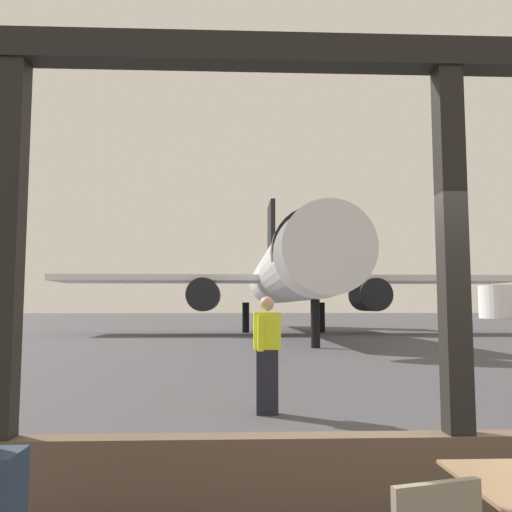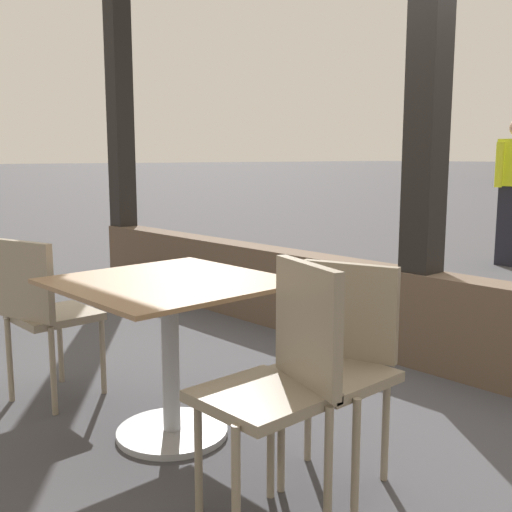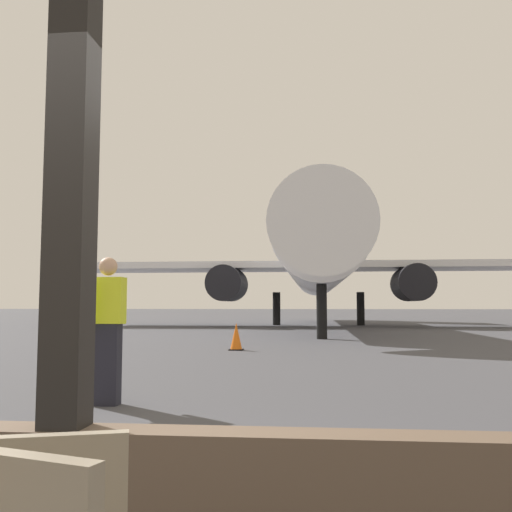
% 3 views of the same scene
% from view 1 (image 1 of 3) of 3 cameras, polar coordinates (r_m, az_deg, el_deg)
% --- Properties ---
extents(ground_plane, '(220.00, 220.00, 0.00)m').
position_cam_1_polar(ground_plane, '(44.39, -0.19, -7.40)').
color(ground_plane, '#424247').
extents(window_frame, '(7.26, 0.24, 3.79)m').
position_cam_1_polar(window_frame, '(4.68, 19.99, -7.36)').
color(window_frame, brown).
rests_on(window_frame, ground).
extents(airplane, '(27.82, 29.78, 10.32)m').
position_cam_1_polar(airplane, '(32.86, 3.21, -1.86)').
color(airplane, silver).
rests_on(airplane, ground).
extents(ground_crew_worker, '(0.40, 0.52, 1.74)m').
position_cam_1_polar(ground_crew_worker, '(8.30, 1.15, -10.02)').
color(ground_crew_worker, black).
rests_on(ground_crew_worker, ground).
extents(traffic_cone, '(0.36, 0.36, 0.70)m').
position_cam_1_polar(traffic_cone, '(16.50, 0.91, -9.68)').
color(traffic_cone, orange).
rests_on(traffic_cone, ground).
extents(fuel_storage_tank, '(6.25, 6.25, 4.71)m').
position_cam_1_polar(fuel_storage_tank, '(86.71, 24.17, -4.38)').
color(fuel_storage_tank, white).
rests_on(fuel_storage_tank, ground).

